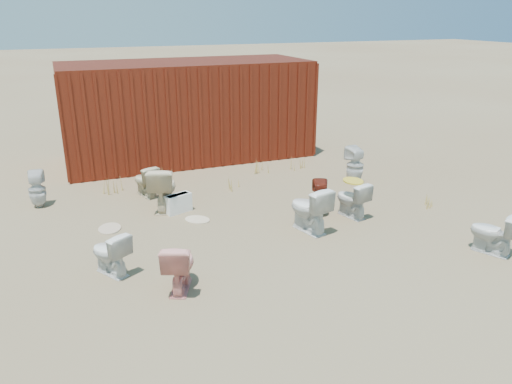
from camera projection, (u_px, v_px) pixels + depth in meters
name	position (u px, v px, depth m)	size (l,w,h in m)	color
ground	(269.00, 234.00, 8.42)	(100.00, 100.00, 0.00)	brown
shipping_container	(187.00, 110.00, 12.54)	(6.00, 2.40, 2.40)	#4E150D
toilet_front_a	(110.00, 253.00, 7.03)	(0.36, 0.63, 0.65)	silver
toilet_front_pink	(179.00, 265.00, 6.64)	(0.39, 0.69, 0.70)	pink
toilet_front_c	(309.00, 209.00, 8.40)	(0.45, 0.78, 0.80)	white
toilet_front_maroon	(320.00, 198.00, 9.07)	(0.30, 0.31, 0.67)	#5F1C10
toilet_front_e	(493.00, 233.00, 7.64)	(0.38, 0.66, 0.68)	silver
toilet_back_a	(37.00, 189.00, 9.47)	(0.32, 0.33, 0.71)	silver
toilet_back_beige_left	(145.00, 181.00, 10.04)	(0.36, 0.63, 0.65)	#C1B48D
toilet_back_beige_right	(163.00, 188.00, 9.34)	(0.47, 0.83, 0.85)	beige
toilet_back_yellowlid	(352.00, 199.00, 9.02)	(0.38, 0.66, 0.67)	silver
toilet_back_e	(355.00, 165.00, 10.76)	(0.37, 0.38, 0.82)	silver
yellow_lid	(353.00, 181.00, 8.90)	(0.34, 0.43, 0.03)	gold
loose_tank	(178.00, 203.00, 9.27)	(0.50, 0.20, 0.35)	white
loose_lid_near	(110.00, 229.00, 8.59)	(0.38, 0.49, 0.02)	#C5AD8F
loose_lid_far	(197.00, 220.00, 8.95)	(0.36, 0.47, 0.02)	beige
weed_clump_a	(113.00, 185.00, 10.24)	(0.36, 0.36, 0.34)	#B29547
weed_clump_b	(235.00, 183.00, 10.53)	(0.32, 0.32, 0.25)	#B29547
weed_clump_c	(300.00, 164.00, 11.76)	(0.36, 0.36, 0.29)	#B29547
weed_clump_d	(167.00, 174.00, 11.08)	(0.30, 0.30, 0.28)	#B29547
weed_clump_e	(260.00, 167.00, 11.57)	(0.34, 0.34, 0.29)	#B29547
weed_clump_f	(429.00, 201.00, 9.57)	(0.28, 0.28, 0.22)	#B29547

